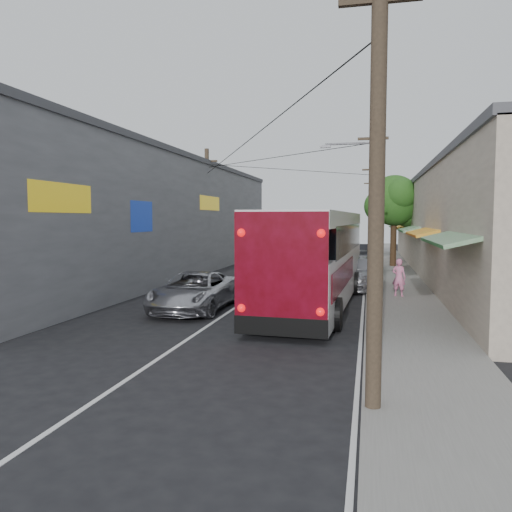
{
  "coord_description": "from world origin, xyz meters",
  "views": [
    {
      "loc": [
        5.08,
        -10.99,
        3.49
      ],
      "look_at": [
        0.9,
        7.45,
        2.08
      ],
      "focal_mm": 35.0,
      "sensor_mm": 36.0,
      "label": 1
    }
  ],
  "objects_px": {
    "parked_suv": "(358,273)",
    "parked_car_far": "(359,252)",
    "jeepney": "(194,291)",
    "pedestrian_far": "(376,276)",
    "coach_bus": "(316,257)",
    "pedestrian_near": "(399,277)",
    "parked_car_mid": "(361,261)"
  },
  "relations": [
    {
      "from": "parked_suv",
      "to": "parked_car_far",
      "type": "height_order",
      "value": "parked_suv"
    },
    {
      "from": "jeepney",
      "to": "pedestrian_far",
      "type": "bearing_deg",
      "value": 39.5
    },
    {
      "from": "coach_bus",
      "to": "pedestrian_far",
      "type": "distance_m",
      "value": 4.43
    },
    {
      "from": "jeepney",
      "to": "pedestrian_far",
      "type": "distance_m",
      "value": 8.91
    },
    {
      "from": "parked_suv",
      "to": "parked_car_far",
      "type": "relative_size",
      "value": 1.28
    },
    {
      "from": "jeepney",
      "to": "parked_suv",
      "type": "relative_size",
      "value": 0.98
    },
    {
      "from": "pedestrian_far",
      "to": "jeepney",
      "type": "bearing_deg",
      "value": 30.9
    },
    {
      "from": "pedestrian_far",
      "to": "parked_car_far",
      "type": "bearing_deg",
      "value": -95.76
    },
    {
      "from": "jeepney",
      "to": "pedestrian_near",
      "type": "xyz_separation_m",
      "value": [
        7.79,
        4.55,
        0.22
      ]
    },
    {
      "from": "parked_suv",
      "to": "parked_car_mid",
      "type": "bearing_deg",
      "value": 93.19
    },
    {
      "from": "parked_car_far",
      "to": "pedestrian_far",
      "type": "relative_size",
      "value": 2.96
    },
    {
      "from": "coach_bus",
      "to": "pedestrian_near",
      "type": "relative_size",
      "value": 7.96
    },
    {
      "from": "parked_suv",
      "to": "pedestrian_near",
      "type": "xyz_separation_m",
      "value": [
        1.79,
        -3.05,
        0.17
      ]
    },
    {
      "from": "parked_car_mid",
      "to": "parked_car_far",
      "type": "distance_m",
      "value": 9.43
    },
    {
      "from": "parked_suv",
      "to": "pedestrian_far",
      "type": "relative_size",
      "value": 3.8
    },
    {
      "from": "coach_bus",
      "to": "parked_car_far",
      "type": "relative_size",
      "value": 3.14
    },
    {
      "from": "jeepney",
      "to": "parked_suv",
      "type": "xyz_separation_m",
      "value": [
        6.0,
        7.6,
        0.05
      ]
    },
    {
      "from": "coach_bus",
      "to": "parked_car_mid",
      "type": "bearing_deg",
      "value": 85.56
    },
    {
      "from": "coach_bus",
      "to": "parked_car_mid",
      "type": "xyz_separation_m",
      "value": [
        1.6,
        12.88,
        -1.16
      ]
    },
    {
      "from": "parked_suv",
      "to": "pedestrian_far",
      "type": "bearing_deg",
      "value": -62.95
    },
    {
      "from": "coach_bus",
      "to": "pedestrian_near",
      "type": "height_order",
      "value": "coach_bus"
    },
    {
      "from": "coach_bus",
      "to": "parked_car_mid",
      "type": "height_order",
      "value": "coach_bus"
    },
    {
      "from": "parked_suv",
      "to": "parked_car_mid",
      "type": "xyz_separation_m",
      "value": [
        0.0,
        7.48,
        -0.0
      ]
    },
    {
      "from": "jeepney",
      "to": "parked_car_mid",
      "type": "bearing_deg",
      "value": 67.74
    },
    {
      "from": "jeepney",
      "to": "parked_car_mid",
      "type": "distance_m",
      "value": 16.23
    },
    {
      "from": "coach_bus",
      "to": "pedestrian_far",
      "type": "xyz_separation_m",
      "value": [
        2.42,
        3.55,
        -1.11
      ]
    },
    {
      "from": "jeepney",
      "to": "pedestrian_far",
      "type": "xyz_separation_m",
      "value": [
        6.82,
        5.74,
        0.1
      ]
    },
    {
      "from": "pedestrian_near",
      "to": "jeepney",
      "type": "bearing_deg",
      "value": 52.4
    },
    {
      "from": "parked_suv",
      "to": "jeepney",
      "type": "bearing_deg",
      "value": -125.1
    },
    {
      "from": "jeepney",
      "to": "parked_suv",
      "type": "height_order",
      "value": "parked_suv"
    },
    {
      "from": "parked_car_mid",
      "to": "pedestrian_near",
      "type": "distance_m",
      "value": 10.68
    },
    {
      "from": "coach_bus",
      "to": "parked_car_mid",
      "type": "relative_size",
      "value": 2.87
    }
  ]
}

